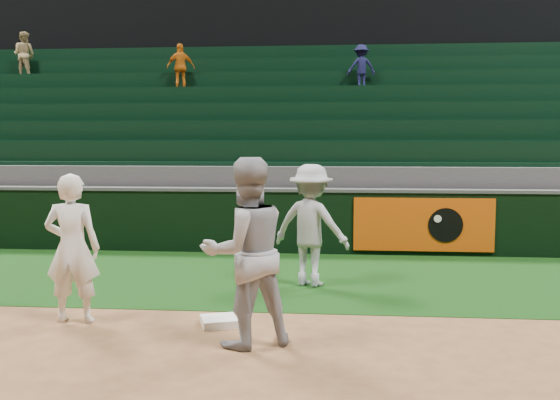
# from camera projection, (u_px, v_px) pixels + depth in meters

# --- Properties ---
(ground) EXTENTS (70.00, 70.00, 0.00)m
(ground) POSITION_uv_depth(u_px,v_px,m) (213.00, 334.00, 7.01)
(ground) COLOR brown
(ground) RESTS_ON ground
(foul_grass) EXTENTS (36.00, 4.20, 0.01)m
(foul_grass) POSITION_uv_depth(u_px,v_px,m) (250.00, 276.00, 9.98)
(foul_grass) COLOR black
(foul_grass) RESTS_ON ground
(upper_deck) EXTENTS (40.00, 12.00, 12.00)m
(upper_deck) POSITION_uv_depth(u_px,v_px,m) (301.00, 40.00, 23.73)
(upper_deck) COLOR black
(upper_deck) RESTS_ON ground
(first_base) EXTENTS (0.52, 0.52, 0.09)m
(first_base) POSITION_uv_depth(u_px,v_px,m) (219.00, 321.00, 7.34)
(first_base) COLOR white
(first_base) RESTS_ON ground
(first_baseman) EXTENTS (0.68, 0.48, 1.78)m
(first_baseman) POSITION_uv_depth(u_px,v_px,m) (72.00, 248.00, 7.40)
(first_baseman) COLOR white
(first_baseman) RESTS_ON ground
(baserunner) EXTENTS (1.21, 1.13, 2.00)m
(baserunner) POSITION_uv_depth(u_px,v_px,m) (246.00, 252.00, 6.54)
(baserunner) COLOR #A1A3AC
(baserunner) RESTS_ON ground
(base_coach) EXTENTS (1.33, 1.05, 1.81)m
(base_coach) POSITION_uv_depth(u_px,v_px,m) (311.00, 225.00, 9.25)
(base_coach) COLOR #A6A9B3
(base_coach) RESTS_ON foul_grass
(field_wall) EXTENTS (36.00, 0.45, 1.25)m
(field_wall) POSITION_uv_depth(u_px,v_px,m) (267.00, 220.00, 12.10)
(field_wall) COLOR black
(field_wall) RESTS_ON ground
(stadium_seating) EXTENTS (36.00, 5.95, 5.16)m
(stadium_seating) POSITION_uv_depth(u_px,v_px,m) (282.00, 159.00, 15.74)
(stadium_seating) COLOR #3D3D40
(stadium_seating) RESTS_ON ground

